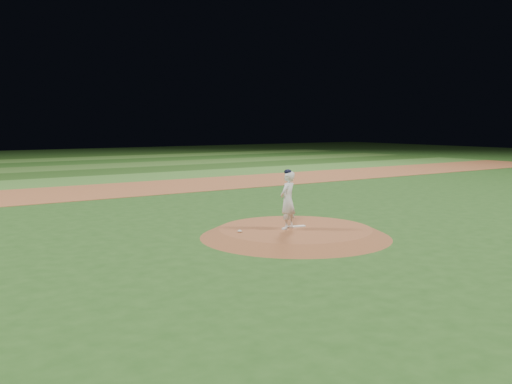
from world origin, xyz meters
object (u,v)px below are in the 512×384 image
pitchers_mound (295,232)px  pitching_rubber (295,226)px  pitcher_on_mound (288,200)px  rosin_bag (240,231)px

pitchers_mound → pitching_rubber: pitching_rubber is taller
pitchers_mound → pitcher_on_mound: size_ratio=3.20×
pitcher_on_mound → pitching_rubber: bearing=16.6°
pitching_rubber → pitcher_on_mound: pitcher_on_mound is taller
pitching_rubber → rosin_bag: size_ratio=4.94×
pitchers_mound → rosin_bag: (-1.66, 0.38, 0.16)m
pitcher_on_mound → pitchers_mound: bearing=-6.9°
pitching_rubber → rosin_bag: (-1.78, 0.24, 0.02)m
rosin_bag → pitcher_on_mound: (1.41, -0.35, 0.81)m
pitchers_mound → rosin_bag: rosin_bag is taller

